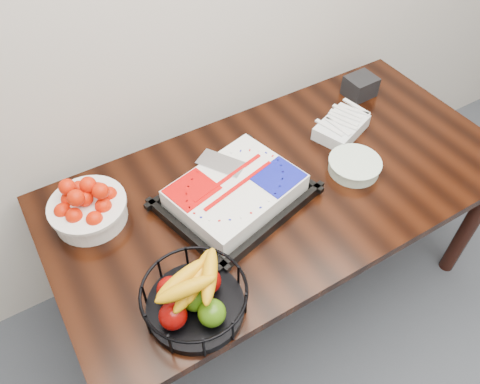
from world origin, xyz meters
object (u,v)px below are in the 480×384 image
fruit_basket (195,297)px  napkin_box (360,86)px  tangerine_bowl (87,205)px  plate_stack (354,166)px  table (283,196)px  cake_tray (236,193)px

fruit_basket → napkin_box: bearing=26.8°
fruit_basket → tangerine_bowl: bearing=106.9°
plate_stack → table: bearing=161.2°
napkin_box → cake_tray: bearing=-161.9°
table → cake_tray: 0.25m
table → fruit_basket: 0.64m
tangerine_bowl → napkin_box: tangerine_bowl is taller
table → tangerine_bowl: size_ratio=6.65×
tangerine_bowl → fruit_basket: (0.15, -0.51, -0.00)m
cake_tray → fruit_basket: size_ratio=1.80×
tangerine_bowl → plate_stack: bearing=-17.2°
tangerine_bowl → plate_stack: size_ratio=1.33×
table → tangerine_bowl: bearing=163.4°
cake_tray → plate_stack: (0.48, -0.10, -0.02)m
cake_tray → napkin_box: (0.82, 0.27, -0.00)m
cake_tray → fruit_basket: bearing=-136.3°
tangerine_bowl → plate_stack: tangerine_bowl is taller
tangerine_bowl → napkin_box: bearing=3.1°
table → tangerine_bowl: tangerine_bowl is taller
tangerine_bowl → table: bearing=-16.6°
table → napkin_box: 0.68m
table → fruit_basket: bearing=-150.8°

